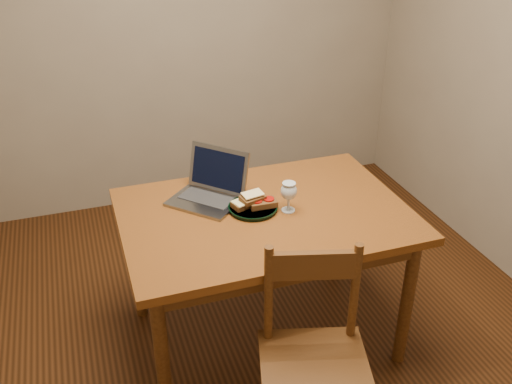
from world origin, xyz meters
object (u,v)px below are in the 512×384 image
object	(u,v)px
plate	(253,208)
laptop	(211,186)
table	(265,228)
chair	(314,352)
milk_glass	(289,197)

from	to	relation	value
plate	laptop	bearing A→B (deg)	130.84
table	chair	xyz separation A→B (m)	(-0.03, -0.64, -0.17)
laptop	milk_glass	bearing A→B (deg)	8.30
table	plate	size ratio (longest dim) A/B	5.70
laptop	plate	bearing A→B (deg)	-2.92
table	laptop	bearing A→B (deg)	133.25
table	plate	xyz separation A→B (m)	(-0.05, 0.03, 0.10)
table	milk_glass	bearing A→B (deg)	-13.63
plate	laptop	world-z (taller)	laptop
milk_glass	laptop	world-z (taller)	laptop
chair	milk_glass	distance (m)	0.71
milk_glass	chair	bearing A→B (deg)	-101.85
table	chair	bearing A→B (deg)	-92.26
table	milk_glass	distance (m)	0.19
table	laptop	xyz separation A→B (m)	(-0.20, 0.21, 0.15)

